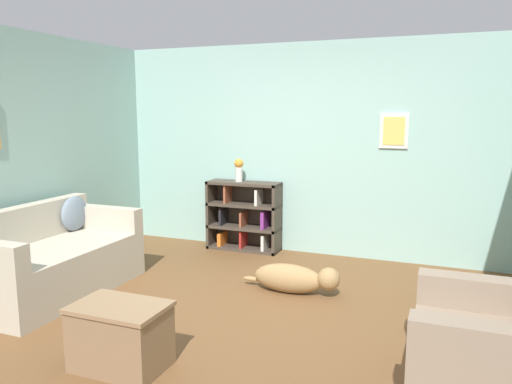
{
  "coord_description": "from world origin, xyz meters",
  "views": [
    {
      "loc": [
        1.63,
        -3.75,
        1.78
      ],
      "look_at": [
        0.0,
        0.4,
        1.05
      ],
      "focal_mm": 35.0,
      "sensor_mm": 36.0,
      "label": 1
    }
  ],
  "objects": [
    {
      "name": "couch",
      "position": [
        -1.97,
        -0.11,
        0.33
      ],
      "size": [
        0.91,
        1.73,
        0.86
      ],
      "color": "#B7AD99",
      "rests_on": "ground_plane"
    },
    {
      "name": "dog",
      "position": [
        0.27,
        0.76,
        0.15
      ],
      "size": [
        1.02,
        0.26,
        0.3
      ],
      "color": "#9E7A4C",
      "rests_on": "ground_plane"
    },
    {
      "name": "coffee_table",
      "position": [
        -0.43,
        -1.07,
        0.24
      ],
      "size": [
        0.65,
        0.44,
        0.46
      ],
      "color": "#846647",
      "rests_on": "ground_plane"
    },
    {
      "name": "wall_left",
      "position": [
        -2.55,
        -0.0,
        1.3
      ],
      "size": [
        0.13,
        5.0,
        2.6
      ],
      "color": "#93BCB2",
      "rests_on": "ground_plane"
    },
    {
      "name": "bookshelf",
      "position": [
        -0.81,
        2.05,
        0.43
      ],
      "size": [
        0.94,
        0.31,
        0.89
      ],
      "color": "#42382D",
      "rests_on": "ground_plane"
    },
    {
      "name": "vase",
      "position": [
        -0.88,
        2.03,
        1.05
      ],
      "size": [
        0.12,
        0.12,
        0.29
      ],
      "color": "silver",
      "rests_on": "bookshelf"
    },
    {
      "name": "recliner_chair",
      "position": [
        2.0,
        -0.56,
        0.35
      ],
      "size": [
        0.93,
        1.01,
        1.03
      ],
      "color": "gray",
      "rests_on": "ground_plane"
    },
    {
      "name": "ground_plane",
      "position": [
        0.0,
        0.0,
        0.0
      ],
      "size": [
        14.0,
        14.0,
        0.0
      ],
      "primitive_type": "plane",
      "color": "brown"
    },
    {
      "name": "wall_back",
      "position": [
        0.0,
        2.25,
        1.3
      ],
      "size": [
        5.6,
        0.13,
        2.6
      ],
      "color": "#93BCB2",
      "rests_on": "ground_plane"
    }
  ]
}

